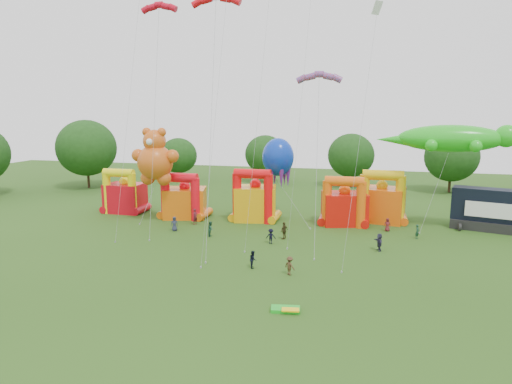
% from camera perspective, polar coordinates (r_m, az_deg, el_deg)
% --- Properties ---
extents(ground, '(160.00, 160.00, 0.00)m').
position_cam_1_polar(ground, '(32.87, -7.08, -14.55)').
color(ground, '#264814').
rests_on(ground, ground).
extents(tree_ring, '(123.17, 125.27, 12.07)m').
position_cam_1_polar(tree_ring, '(31.76, -8.92, -3.50)').
color(tree_ring, '#352314').
rests_on(tree_ring, ground).
extents(bouncy_castle_0, '(4.85, 3.91, 6.11)m').
position_cam_1_polar(bouncy_castle_0, '(64.19, -16.15, -0.41)').
color(bouncy_castle_0, red).
rests_on(bouncy_castle_0, ground).
extents(bouncy_castle_1, '(6.05, 5.29, 5.99)m').
position_cam_1_polar(bouncy_castle_1, '(59.34, -8.97, -1.02)').
color(bouncy_castle_1, '#DB5C0B').
rests_on(bouncy_castle_1, ground).
extents(bouncy_castle_2, '(5.71, 4.89, 6.67)m').
position_cam_1_polar(bouncy_castle_2, '(57.09, -0.14, -1.08)').
color(bouncy_castle_2, orange).
rests_on(bouncy_castle_2, ground).
extents(bouncy_castle_3, '(5.92, 5.19, 6.07)m').
position_cam_1_polar(bouncy_castle_3, '(56.08, 10.95, -1.71)').
color(bouncy_castle_3, red).
rests_on(bouncy_castle_3, ground).
extents(bouncy_castle_4, '(6.08, 5.23, 6.64)m').
position_cam_1_polar(bouncy_castle_4, '(58.55, 15.39, -1.18)').
color(bouncy_castle_4, '#E6570C').
rests_on(bouncy_castle_4, ground).
extents(stage_trailer, '(7.94, 4.73, 4.88)m').
position_cam_1_polar(stage_trailer, '(59.09, 26.87, -2.00)').
color(stage_trailer, black).
rests_on(stage_trailer, ground).
extents(teddy_bear_kite, '(6.08, 4.32, 11.74)m').
position_cam_1_polar(teddy_bear_kite, '(56.87, -12.60, 3.37)').
color(teddy_bear_kite, '#CA5516').
rests_on(teddy_bear_kite, ground).
extents(gecko_kite, '(15.08, 5.28, 12.24)m').
position_cam_1_polar(gecko_kite, '(55.80, 22.59, 4.10)').
color(gecko_kite, green).
rests_on(gecko_kite, ground).
extents(octopus_kite, '(7.72, 10.36, 10.15)m').
position_cam_1_polar(octopus_kite, '(58.75, 3.98, 0.51)').
color(octopus_kite, '#0B30AF').
rests_on(octopus_kite, ground).
extents(parafoil_kites, '(21.65, 12.53, 26.06)m').
position_cam_1_polar(parafoil_kites, '(45.32, -3.46, 7.84)').
color(parafoil_kites, red).
rests_on(parafoil_kites, ground).
extents(diamond_kites, '(26.26, 13.85, 37.25)m').
position_cam_1_polar(diamond_kites, '(44.70, -1.15, 13.49)').
color(diamond_kites, red).
rests_on(diamond_kites, ground).
extents(folded_kite_bundle, '(2.13, 1.33, 0.31)m').
position_cam_1_polar(folded_kite_bundle, '(32.61, 3.78, -14.43)').
color(folded_kite_bundle, green).
rests_on(folded_kite_bundle, ground).
extents(spectator_0, '(0.96, 0.79, 1.69)m').
position_cam_1_polar(spectator_0, '(53.24, -10.16, -3.94)').
color(spectator_0, '#282D43').
rests_on(spectator_0, ground).
extents(spectator_1, '(0.69, 0.83, 1.96)m').
position_cam_1_polar(spectator_1, '(55.80, -7.61, -3.07)').
color(spectator_1, '#52171F').
rests_on(spectator_1, ground).
extents(spectator_2, '(0.72, 0.88, 1.68)m').
position_cam_1_polar(spectator_2, '(50.49, -5.67, -4.61)').
color(spectator_2, '#1B4530').
rests_on(spectator_2, ground).
extents(spectator_3, '(1.06, 0.65, 1.59)m').
position_cam_1_polar(spectator_3, '(47.56, 1.87, -5.55)').
color(spectator_3, black).
rests_on(spectator_3, ground).
extents(spectator_4, '(0.92, 1.19, 1.89)m').
position_cam_1_polar(spectator_4, '(49.25, 3.55, -4.83)').
color(spectator_4, '#3C3418').
rests_on(spectator_4, ground).
extents(spectator_5, '(1.04, 1.73, 1.78)m').
position_cam_1_polar(spectator_5, '(46.79, 15.15, -6.06)').
color(spectator_5, '#2D2843').
rests_on(spectator_5, ground).
extents(spectator_6, '(0.80, 0.58, 1.52)m').
position_cam_1_polar(spectator_6, '(54.44, 16.10, -3.96)').
color(spectator_6, maroon).
rests_on(spectator_6, ground).
extents(spectator_7, '(0.59, 0.68, 1.57)m').
position_cam_1_polar(spectator_7, '(52.35, 19.52, -4.69)').
color(spectator_7, '#173B27').
rests_on(spectator_7, ground).
extents(spectator_8, '(0.77, 0.88, 1.55)m').
position_cam_1_polar(spectator_8, '(40.53, -0.37, -8.41)').
color(spectator_8, black).
rests_on(spectator_8, ground).
extents(spectator_9, '(1.20, 1.09, 1.62)m').
position_cam_1_polar(spectator_9, '(38.93, 4.23, -9.18)').
color(spectator_9, '#442E1B').
rests_on(spectator_9, ground).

